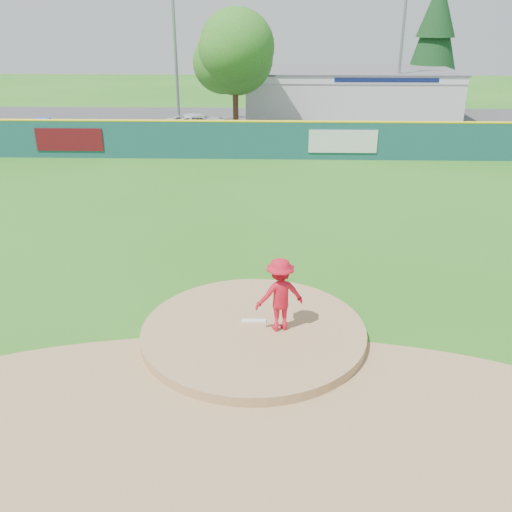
{
  "coord_description": "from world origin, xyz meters",
  "views": [
    {
      "loc": [
        0.43,
        -12.08,
        7.44
      ],
      "look_at": [
        0.0,
        2.0,
        1.3
      ],
      "focal_mm": 40.0,
      "sensor_mm": 36.0,
      "label": 1
    }
  ],
  "objects_px": {
    "pitcher": "(280,295)",
    "deciduous_tree": "(235,59)",
    "playground_slide": "(42,130)",
    "conifer_tree": "(435,34)",
    "van": "(200,124)",
    "light_pole_left": "(174,32)",
    "light_pole_right": "(402,39)",
    "pool_building_grp": "(348,92)"
  },
  "relations": [
    {
      "from": "pitcher",
      "to": "light_pole_left",
      "type": "relative_size",
      "value": 0.17
    },
    {
      "from": "pitcher",
      "to": "light_pole_right",
      "type": "bearing_deg",
      "value": -124.77
    },
    {
      "from": "van",
      "to": "conifer_tree",
      "type": "xyz_separation_m",
      "value": [
        17.22,
        11.7,
        4.87
      ]
    },
    {
      "from": "deciduous_tree",
      "to": "light_pole_right",
      "type": "xyz_separation_m",
      "value": [
        11.0,
        4.0,
        0.99
      ]
    },
    {
      "from": "light_pole_right",
      "to": "van",
      "type": "bearing_deg",
      "value": -160.43
    },
    {
      "from": "light_pole_left",
      "to": "pitcher",
      "type": "bearing_deg",
      "value": -76.2
    },
    {
      "from": "playground_slide",
      "to": "light_pole_right",
      "type": "xyz_separation_m",
      "value": [
        22.54,
        6.91,
        4.86
      ]
    },
    {
      "from": "van",
      "to": "light_pole_right",
      "type": "distance_m",
      "value": 14.85
    },
    {
      "from": "pitcher",
      "to": "playground_slide",
      "type": "relative_size",
      "value": 0.76
    },
    {
      "from": "deciduous_tree",
      "to": "conifer_tree",
      "type": "relative_size",
      "value": 0.77
    },
    {
      "from": "deciduous_tree",
      "to": "light_pole_left",
      "type": "height_order",
      "value": "light_pole_left"
    },
    {
      "from": "playground_slide",
      "to": "light_pole_left",
      "type": "relative_size",
      "value": 0.22
    },
    {
      "from": "pool_building_grp",
      "to": "playground_slide",
      "type": "height_order",
      "value": "pool_building_grp"
    },
    {
      "from": "pitcher",
      "to": "pool_building_grp",
      "type": "distance_m",
      "value": 32.45
    },
    {
      "from": "van",
      "to": "deciduous_tree",
      "type": "relative_size",
      "value": 0.63
    },
    {
      "from": "pitcher",
      "to": "deciduous_tree",
      "type": "xyz_separation_m",
      "value": [
        -2.63,
        25.0,
        3.38
      ]
    },
    {
      "from": "pool_building_grp",
      "to": "light_pole_right",
      "type": "xyz_separation_m",
      "value": [
        3.0,
        -2.99,
        3.88
      ]
    },
    {
      "from": "van",
      "to": "light_pole_left",
      "type": "relative_size",
      "value": 0.42
    },
    {
      "from": "van",
      "to": "light_pole_left",
      "type": "xyz_separation_m",
      "value": [
        -1.78,
        2.7,
        5.38
      ]
    },
    {
      "from": "van",
      "to": "light_pole_left",
      "type": "bearing_deg",
      "value": 13.19
    },
    {
      "from": "pool_building_grp",
      "to": "light_pole_left",
      "type": "xyz_separation_m",
      "value": [
        -12.0,
        -4.99,
        4.39
      ]
    },
    {
      "from": "playground_slide",
      "to": "deciduous_tree",
      "type": "xyz_separation_m",
      "value": [
        11.54,
        2.91,
        3.87
      ]
    },
    {
      "from": "playground_slide",
      "to": "conifer_tree",
      "type": "distance_m",
      "value": 30.36
    },
    {
      "from": "van",
      "to": "playground_slide",
      "type": "relative_size",
      "value": 1.91
    },
    {
      "from": "conifer_tree",
      "to": "pool_building_grp",
      "type": "bearing_deg",
      "value": -150.22
    },
    {
      "from": "pool_building_grp",
      "to": "light_pole_left",
      "type": "bearing_deg",
      "value": -157.4
    },
    {
      "from": "conifer_tree",
      "to": "van",
      "type": "bearing_deg",
      "value": -145.8
    },
    {
      "from": "deciduous_tree",
      "to": "conifer_tree",
      "type": "distance_m",
      "value": 18.63
    },
    {
      "from": "deciduous_tree",
      "to": "playground_slide",
      "type": "bearing_deg",
      "value": -165.86
    },
    {
      "from": "conifer_tree",
      "to": "pitcher",
      "type": "bearing_deg",
      "value": -108.96
    },
    {
      "from": "pitcher",
      "to": "playground_slide",
      "type": "xyz_separation_m",
      "value": [
        -14.17,
        22.09,
        -0.49
      ]
    },
    {
      "from": "pitcher",
      "to": "van",
      "type": "bearing_deg",
      "value": -97.39
    },
    {
      "from": "pitcher",
      "to": "light_pole_left",
      "type": "bearing_deg",
      "value": -94.88
    },
    {
      "from": "pitcher",
      "to": "van",
      "type": "height_order",
      "value": "pitcher"
    },
    {
      "from": "playground_slide",
      "to": "light_pole_right",
      "type": "height_order",
      "value": "light_pole_right"
    },
    {
      "from": "conifer_tree",
      "to": "light_pole_right",
      "type": "distance_m",
      "value": 8.06
    },
    {
      "from": "pitcher",
      "to": "conifer_tree",
      "type": "relative_size",
      "value": 0.19
    },
    {
      "from": "van",
      "to": "deciduous_tree",
      "type": "xyz_separation_m",
      "value": [
        2.22,
        0.7,
        3.89
      ]
    },
    {
      "from": "playground_slide",
      "to": "deciduous_tree",
      "type": "distance_m",
      "value": 12.52
    },
    {
      "from": "playground_slide",
      "to": "conifer_tree",
      "type": "xyz_separation_m",
      "value": [
        26.54,
        13.91,
        4.86
      ]
    },
    {
      "from": "pool_building_grp",
      "to": "deciduous_tree",
      "type": "bearing_deg",
      "value": -138.84
    },
    {
      "from": "deciduous_tree",
      "to": "light_pole_left",
      "type": "bearing_deg",
      "value": 153.43
    }
  ]
}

